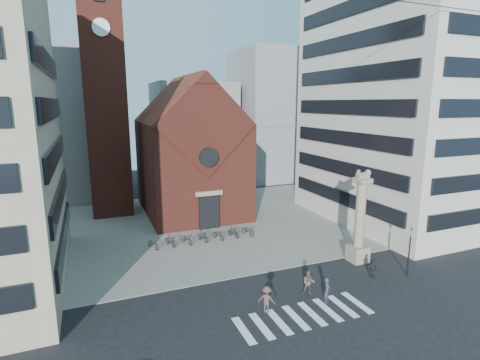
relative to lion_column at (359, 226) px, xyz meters
name	(u,v)px	position (x,y,z in m)	size (l,w,h in m)	color
ground	(277,297)	(-10.01, -3.00, -3.46)	(120.00, 120.00, 0.00)	black
piazza	(204,223)	(-10.01, 16.00, -3.43)	(46.00, 30.00, 0.05)	gray
zebra_crossing	(304,315)	(-9.46, -6.00, -3.45)	(10.20, 3.20, 0.01)	white
church	(190,153)	(-10.01, 22.04, 4.53)	(12.00, 16.65, 18.00)	maroon
campanile	(105,92)	(-20.01, 25.00, 12.28)	(5.50, 5.50, 31.20)	maroon
building_right	(410,90)	(13.99, 9.00, 12.54)	(18.00, 22.00, 32.00)	#BAB7A9
bg_block_left	(31,127)	(-30.01, 37.00, 7.54)	(16.00, 14.00, 22.00)	gray
bg_block_mid	(194,133)	(-4.01, 42.00, 5.54)	(14.00, 12.00, 18.00)	gray
bg_block_right	(278,116)	(11.99, 39.00, 8.54)	(16.00, 14.00, 24.00)	gray
lion_column	(359,226)	(0.00, 0.00, 0.00)	(1.63, 1.60, 8.68)	gray
traffic_light	(409,250)	(1.99, -4.00, -1.17)	(0.13, 0.16, 4.30)	black
pedestrian_0	(327,290)	(-6.92, -5.02, -2.53)	(0.68, 0.45, 1.86)	#372F41
pedestrian_1	(309,283)	(-7.57, -3.57, -2.49)	(0.94, 0.73, 1.93)	#594C47
pedestrian_2	(373,268)	(-1.01, -3.20, -2.58)	(1.02, 0.43, 1.74)	#24242B
pedestrian_3	(267,299)	(-11.65, -4.59, -2.49)	(1.25, 0.72, 1.93)	#4B3632
scooter_0	(153,244)	(-17.11, 10.14, -2.90)	(0.67, 1.93, 1.01)	black
scooter_1	(170,241)	(-15.39, 10.14, -2.84)	(0.53, 1.87, 1.13)	black
scooter_2	(187,239)	(-13.66, 10.14, -2.90)	(0.67, 1.93, 1.01)	black
scooter_3	(203,236)	(-11.94, 10.14, -2.84)	(0.53, 1.87, 1.13)	black
scooter_4	(218,235)	(-10.21, 10.14, -2.90)	(0.67, 1.93, 1.01)	black
scooter_5	(233,232)	(-8.48, 10.14, -2.84)	(0.53, 1.87, 1.13)	black
scooter_6	(248,231)	(-6.76, 10.14, -2.90)	(0.67, 1.93, 1.01)	black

